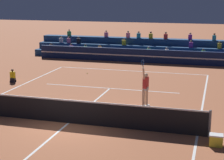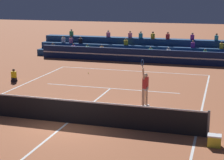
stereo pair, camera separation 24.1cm
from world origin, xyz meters
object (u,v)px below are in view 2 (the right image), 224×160
Objects in this scene: equipment_cooler at (214,141)px; tennis_ball at (88,73)px; ball_kid_courtside at (14,77)px; tennis_player at (145,88)px.

tennis_ball is at bearing 129.37° from equipment_cooler.
equipment_cooler is (12.68, -7.18, -0.10)m from ball_kid_courtside.
tennis_player reaches higher than ball_kid_courtside.
ball_kid_courtside is 14.57m from equipment_cooler.
tennis_ball is at bearing 45.26° from ball_kid_courtside.
tennis_ball is at bearing 129.08° from tennis_player.
ball_kid_courtside is at bearing -134.74° from tennis_ball.
ball_kid_courtside is at bearing 150.48° from equipment_cooler.
ball_kid_courtside is 1.69× the size of equipment_cooler.
equipment_cooler is at bearing -29.52° from ball_kid_courtside.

